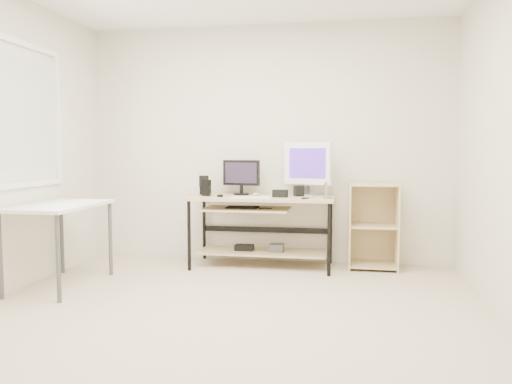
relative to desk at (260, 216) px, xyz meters
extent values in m
cube|color=beige|center=(0.03, -1.66, -0.54)|extent=(4.00, 4.00, 0.01)
cube|color=beige|center=(0.03, 0.34, 0.76)|extent=(4.00, 0.01, 2.60)
cube|color=beige|center=(0.03, -3.66, 0.76)|extent=(4.00, 0.01, 2.60)
cube|color=white|center=(-1.96, -1.06, 1.01)|extent=(0.01, 1.00, 1.20)
cube|color=tan|center=(0.03, -0.01, 0.20)|extent=(1.50, 0.65, 0.03)
cube|color=tan|center=(-0.12, -0.06, 0.08)|extent=(0.90, 0.49, 0.02)
cube|color=tan|center=(0.03, 0.04, -0.39)|extent=(1.35, 0.46, 0.02)
cube|color=black|center=(-0.17, -0.06, 0.10)|extent=(0.33, 0.22, 0.01)
cylinder|color=black|center=(0.08, -0.11, 0.10)|extent=(0.14, 0.01, 0.01)
cube|color=#434345|center=(0.18, 0.04, -0.34)|extent=(0.15, 0.15, 0.08)
cube|color=black|center=(-0.17, 0.04, -0.35)|extent=(0.20, 0.12, 0.06)
cylinder|color=black|center=(-0.68, -0.29, -0.18)|extent=(0.04, 0.04, 0.72)
cylinder|color=black|center=(-0.68, 0.28, -0.18)|extent=(0.04, 0.04, 0.72)
cylinder|color=black|center=(0.74, -0.29, -0.18)|extent=(0.04, 0.04, 0.72)
cylinder|color=black|center=(0.74, 0.28, -0.18)|extent=(0.04, 0.04, 0.72)
cube|color=white|center=(-1.65, -1.06, 0.20)|extent=(0.60, 1.00, 0.03)
cylinder|color=#434345|center=(-1.91, -1.52, -0.18)|extent=(0.04, 0.04, 0.72)
cylinder|color=#434345|center=(-1.91, -0.60, -0.18)|extent=(0.04, 0.04, 0.72)
cylinder|color=#434345|center=(-1.39, -1.52, -0.18)|extent=(0.04, 0.04, 0.72)
cylinder|color=#434345|center=(-1.39, -0.60, -0.18)|extent=(0.04, 0.04, 0.72)
cube|color=#D0B882|center=(0.94, 0.12, -0.09)|extent=(0.02, 0.40, 0.90)
cube|color=#D0B882|center=(1.42, 0.12, -0.09)|extent=(0.02, 0.40, 0.90)
cube|color=#D0B882|center=(1.18, 0.31, -0.09)|extent=(0.50, 0.02, 0.90)
cube|color=#D0B882|center=(1.18, 0.12, -0.50)|extent=(0.46, 0.38, 0.02)
cube|color=#D0B882|center=(1.18, 0.12, -0.09)|extent=(0.46, 0.38, 0.02)
cube|color=#D0B882|center=(1.18, 0.12, 0.34)|extent=(0.46, 0.38, 0.02)
cylinder|color=black|center=(-0.22, 0.15, 0.22)|extent=(0.17, 0.17, 0.02)
cylinder|color=black|center=(-0.22, 0.15, 0.27)|extent=(0.04, 0.04, 0.09)
cube|color=black|center=(-0.22, 0.15, 0.45)|extent=(0.41, 0.11, 0.27)
cube|color=black|center=(-0.22, 0.12, 0.45)|extent=(0.35, 0.06, 0.22)
cube|color=silver|center=(0.49, 0.15, 0.22)|extent=(0.19, 0.17, 0.02)
cylinder|color=silver|center=(0.49, 0.15, 0.28)|extent=(0.05, 0.05, 0.11)
cube|color=white|center=(0.49, 0.15, 0.56)|extent=(0.51, 0.25, 0.45)
cube|color=#5329B5|center=(0.49, 0.12, 0.56)|extent=(0.42, 0.17, 0.36)
cube|color=white|center=(-0.06, -0.21, 0.22)|extent=(0.41, 0.19, 0.01)
ellipsoid|color=#B0B0B5|center=(-0.03, -0.04, 0.23)|extent=(0.08, 0.13, 0.04)
cube|color=black|center=(0.23, -0.07, 0.25)|extent=(0.16, 0.08, 0.08)
cube|color=black|center=(-0.64, 0.12, 0.25)|extent=(0.12, 0.12, 0.08)
cube|color=black|center=(-0.64, 0.12, 0.36)|extent=(0.13, 0.13, 0.12)
cube|color=black|center=(0.41, 0.09, 0.27)|extent=(0.12, 0.12, 0.11)
cube|color=black|center=(-0.56, -0.06, 0.30)|extent=(0.09, 0.06, 0.17)
cylinder|color=black|center=(-0.39, -0.14, 0.22)|extent=(0.07, 0.07, 0.03)
cube|color=black|center=(0.49, -0.17, 0.22)|extent=(0.08, 0.12, 0.01)
cylinder|color=#A07748|center=(0.72, -0.12, 0.21)|extent=(0.13, 0.13, 0.01)
cylinder|color=white|center=(0.72, -0.12, 0.30)|extent=(0.10, 0.10, 0.16)
camera|label=1|loc=(0.84, -5.15, 0.69)|focal=35.00mm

